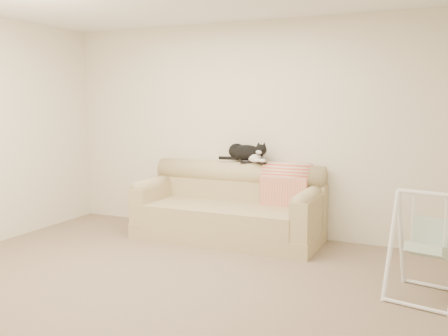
% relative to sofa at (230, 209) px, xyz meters
% --- Properties ---
extents(ground_plane, '(5.00, 5.00, 0.00)m').
position_rel_sofa_xyz_m(ground_plane, '(0.09, -1.62, -0.35)').
color(ground_plane, '#796553').
rests_on(ground_plane, ground).
extents(room_shell, '(5.04, 4.04, 2.60)m').
position_rel_sofa_xyz_m(room_shell, '(0.09, -1.62, 1.18)').
color(room_shell, beige).
rests_on(room_shell, ground).
extents(sofa, '(2.20, 0.93, 0.90)m').
position_rel_sofa_xyz_m(sofa, '(0.00, 0.00, 0.00)').
color(sofa, tan).
rests_on(sofa, ground).
extents(remote_a, '(0.18, 0.12, 0.03)m').
position_rel_sofa_xyz_m(remote_a, '(0.14, 0.22, 0.56)').
color(remote_a, black).
rests_on(remote_a, sofa).
extents(remote_b, '(0.16, 0.14, 0.02)m').
position_rel_sofa_xyz_m(remote_b, '(0.31, 0.22, 0.56)').
color(remote_b, black).
rests_on(remote_b, sofa).
extents(tuxedo_cat, '(0.65, 0.34, 0.26)m').
position_rel_sofa_xyz_m(tuxedo_cat, '(0.11, 0.26, 0.67)').
color(tuxedo_cat, black).
rests_on(tuxedo_cat, sofa).
extents(throw_blanket, '(0.56, 0.38, 0.58)m').
position_rel_sofa_xyz_m(throw_blanket, '(0.64, 0.23, 0.37)').
color(throw_blanket, '#E94E35').
rests_on(throw_blanket, sofa).
extents(baby_swing, '(0.66, 0.69, 0.91)m').
position_rel_sofa_xyz_m(baby_swing, '(2.24, -1.04, 0.10)').
color(baby_swing, white).
rests_on(baby_swing, ground).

